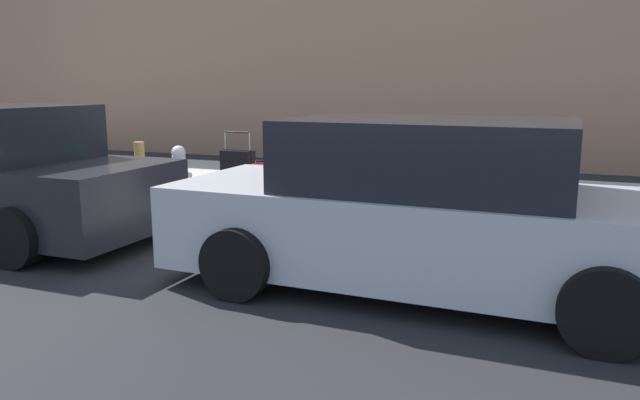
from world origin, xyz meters
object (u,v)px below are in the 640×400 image
Objects in this scene: parked_car_silver_0 at (427,211)px; suitcase_olive_1 at (422,194)px; suitcase_black_6 at (238,176)px; suitcase_silver_0 at (465,193)px; suitcase_teal_4 at (305,183)px; fire_hydrant at (179,171)px; suitcase_navy_2 at (379,196)px; bollard_post at (140,170)px; parking_meter at (551,158)px; suitcase_red_5 at (269,185)px; suitcase_maroon_3 at (341,190)px.

suitcase_olive_1 is at bearing -76.73° from parked_car_silver_0.
suitcase_black_6 is at bearing -36.24° from parked_car_silver_0.
suitcase_silver_0 is 2.20m from suitcase_teal_4.
suitcase_teal_4 is (1.65, 0.01, 0.05)m from suitcase_olive_1.
suitcase_navy_2 is at bearing 179.71° from fire_hydrant.
parking_meter is at bearing -176.08° from bollard_post.
suitcase_black_6 is (2.73, -0.04, 0.07)m from suitcase_olive_1.
suitcase_red_5 is 0.59m from suitcase_black_6.
bollard_post is at bearing 3.59° from suitcase_maroon_3.
parked_car_silver_0 reaches higher than suitcase_teal_4.
suitcase_maroon_3 is 2.95m from parked_car_silver_0.
suitcase_silver_0 is at bearing -179.53° from suitcase_navy_2.
suitcase_olive_1 reaches higher than fire_hydrant.
parked_car_silver_0 reaches higher than fire_hydrant.
suitcase_navy_2 is at bearing 173.36° from suitcase_maroon_3.
suitcase_olive_1 is 1.63m from parking_meter.
suitcase_black_6 is 0.98m from fire_hydrant.
suitcase_black_6 is 4.28m from parking_meter.
suitcase_olive_1 is 1.04× the size of suitcase_maroon_3.
suitcase_navy_2 is at bearing 2.81° from suitcase_olive_1.
suitcase_silver_0 is 4.87m from bollard_post.
bollard_post reaches higher than suitcase_maroon_3.
suitcase_maroon_3 is 0.81× the size of suitcase_black_6.
suitcase_navy_2 is 0.96× the size of bollard_post.
suitcase_teal_4 is 0.92× the size of bollard_post.
suitcase_teal_4 is at bearing 4.74° from suitcase_maroon_3.
suitcase_maroon_3 is at bearing -1.93° from suitcase_olive_1.
parking_meter is 2.79m from parked_car_silver_0.
parked_car_silver_0 is at bearing 103.27° from suitcase_olive_1.
suitcase_black_6 reaches higher than suitcase_olive_1.
suitcase_teal_4 is at bearing 0.18° from suitcase_olive_1.
suitcase_black_6 reaches higher than suitcase_maroon_3.
suitcase_olive_1 is 1.10× the size of fire_hydrant.
parked_car_silver_0 reaches higher than suitcase_olive_1.
suitcase_olive_1 is at bearing -177.85° from suitcase_red_5.
suitcase_olive_1 is 0.69× the size of parking_meter.
suitcase_navy_2 is 0.64× the size of parking_meter.
suitcase_black_6 is 0.82× the size of parking_meter.
bollard_post reaches higher than suitcase_navy_2.
parked_car_silver_0 is at bearing 125.02° from suitcase_maroon_3.
bollard_post is at bearing 2.15° from suitcase_red_5.
suitcase_teal_4 is 0.61× the size of parking_meter.
suitcase_silver_0 is 0.97× the size of suitcase_navy_2.
parking_meter reaches higher than suitcase_black_6.
bollard_post is (0.60, 0.15, 0.01)m from fire_hydrant.
fire_hydrant is at bearing -0.29° from suitcase_navy_2.
parking_meter is (-4.25, -0.20, 0.44)m from suitcase_black_6.
suitcase_black_6 is at bearing -176.88° from fire_hydrant.
suitcase_red_5 is at bearing 1.32° from suitcase_silver_0.
suitcase_silver_0 is 1.12m from suitcase_navy_2.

